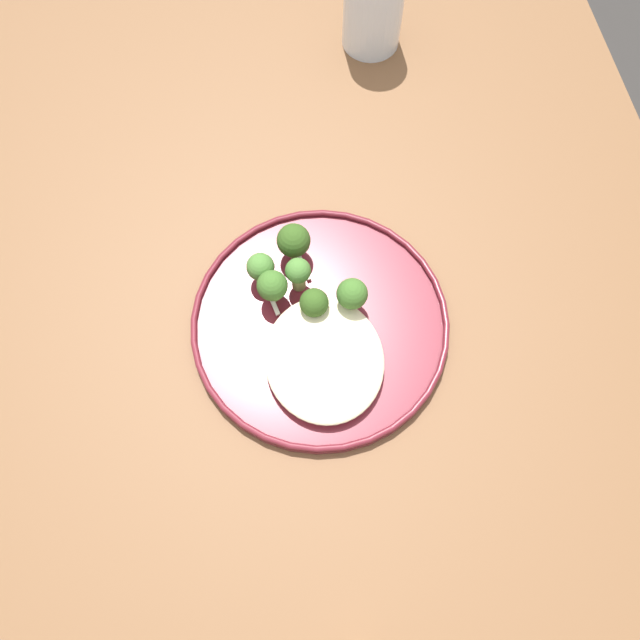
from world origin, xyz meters
The scene contains 19 objects.
ground centered at (0.00, 0.00, 0.00)m, with size 6.00×6.00×0.00m, color #2D2B28.
wooden_dining_table centered at (0.00, 0.00, 0.66)m, with size 1.40×1.00×0.74m.
dinner_plate centered at (-0.02, 0.04, 0.75)m, with size 0.29×0.29×0.02m.
noodle_bed centered at (0.02, 0.04, 0.76)m, with size 0.15×0.13×0.03m.
seared_scallop_tiny_bay centered at (0.00, 0.02, 0.76)m, with size 0.03×0.03×0.01m.
seared_scallop_tilted_round centered at (0.02, 0.03, 0.76)m, with size 0.03×0.03×0.02m.
seared_scallop_left_edge centered at (0.02, 0.05, 0.76)m, with size 0.03×0.03×0.02m.
seared_scallop_center_golden centered at (0.07, 0.03, 0.76)m, with size 0.03×0.03×0.02m.
seared_scallop_half_hidden centered at (0.04, -0.01, 0.76)m, with size 0.03×0.03×0.01m.
seared_scallop_rear_pale centered at (-0.03, 0.04, 0.76)m, with size 0.02×0.02×0.02m.
broccoli_floret_tall_stalk centered at (-0.06, -0.01, 0.78)m, with size 0.03×0.03×0.05m.
broccoli_floret_rear_charred centered at (-0.09, -0.02, 0.78)m, with size 0.03×0.03×0.05m.
broccoli_floret_beside_noodles centered at (-0.04, 0.03, 0.78)m, with size 0.03×0.03×0.05m.
broccoli_floret_center_pile centered at (-0.07, 0.02, 0.78)m, with size 0.03×0.03×0.05m.
broccoli_floret_small_sprig centered at (-0.11, 0.02, 0.78)m, with size 0.04×0.04×0.05m.
broccoli_floret_right_tilted centered at (-0.04, 0.08, 0.78)m, with size 0.03×0.03×0.05m.
onion_sliver_short_strip centered at (-0.11, 0.03, 0.75)m, with size 0.06×0.01×0.00m, color silver.
onion_sliver_long_sliver centered at (-0.06, -0.01, 0.75)m, with size 0.04×0.01×0.00m, color silver.
water_glass centered at (-0.43, 0.18, 0.79)m, with size 0.08×0.08×0.13m.
Camera 1 is at (0.24, -0.01, 1.42)m, focal length 36.27 mm.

